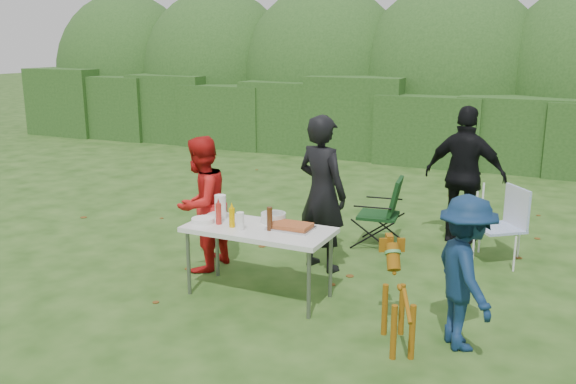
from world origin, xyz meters
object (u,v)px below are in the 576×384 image
at_px(lawn_chair, 498,225).
at_px(ketchup_bottle, 219,214).
at_px(folding_table, 259,233).
at_px(camping_chair, 378,211).
at_px(mustard_bottle, 232,218).
at_px(person_red_jacket, 201,204).
at_px(child, 465,273).
at_px(person_black_puffy, 465,175).
at_px(person_cook, 322,193).
at_px(beer_bottle, 270,219).
at_px(paper_towel_roll, 220,207).
at_px(dog, 399,302).

distance_m(lawn_chair, ketchup_bottle, 3.36).
height_order(folding_table, camping_chair, camping_chair).
bearing_deg(camping_chair, lawn_chair, 173.15).
relative_size(lawn_chair, mustard_bottle, 4.59).
xyz_separation_m(person_red_jacket, ketchup_bottle, (0.53, -0.49, 0.07)).
distance_m(child, ketchup_bottle, 2.53).
bearing_deg(person_black_puffy, person_cook, 58.61).
height_order(person_red_jacket, lawn_chair, person_red_jacket).
bearing_deg(person_black_puffy, mustard_bottle, 63.26).
bearing_deg(person_cook, beer_bottle, 101.93).
xyz_separation_m(person_red_jacket, person_black_puffy, (2.54, 2.29, 0.12)).
relative_size(child, lawn_chair, 1.47).
bearing_deg(paper_towel_roll, mustard_bottle, -38.25).
xyz_separation_m(child, camping_chair, (-1.46, 2.30, -0.22)).
bearing_deg(camping_chair, mustard_bottle, 60.54).
height_order(beer_bottle, paper_towel_roll, paper_towel_roll).
bearing_deg(dog, paper_towel_roll, 49.03).
distance_m(person_red_jacket, dog, 2.72).
height_order(camping_chair, paper_towel_roll, paper_towel_roll).
bearing_deg(paper_towel_roll, lawn_chair, 37.56).
bearing_deg(mustard_bottle, paper_towel_roll, 141.75).
bearing_deg(lawn_chair, beer_bottle, 9.30).
xyz_separation_m(ketchup_bottle, beer_bottle, (0.57, 0.04, 0.01)).
bearing_deg(dog, folding_table, 48.01).
distance_m(child, lawn_chair, 2.33).
height_order(person_red_jacket, ketchup_bottle, person_red_jacket).
height_order(folding_table, person_red_jacket, person_red_jacket).
relative_size(person_cook, beer_bottle, 7.48).
bearing_deg(person_red_jacket, lawn_chair, 121.23).
height_order(person_cook, beer_bottle, person_cook).
bearing_deg(person_black_puffy, camping_chair, 39.13).
relative_size(person_black_puffy, mustard_bottle, 8.96).
distance_m(person_cook, ketchup_bottle, 1.30).
bearing_deg(ketchup_bottle, folding_table, 9.35).
relative_size(folding_table, dog, 1.72).
bearing_deg(lawn_chair, person_cook, -7.55).
xyz_separation_m(lawn_chair, ketchup_bottle, (-2.52, -2.18, 0.39)).
relative_size(person_red_jacket, camping_chair, 1.70).
distance_m(child, paper_towel_roll, 2.63).
height_order(child, camping_chair, child).
bearing_deg(lawn_chair, paper_towel_roll, -0.87).
bearing_deg(lawn_chair, person_black_puffy, -87.53).
relative_size(dog, camping_chair, 0.96).
distance_m(dog, paper_towel_roll, 2.22).
distance_m(person_black_puffy, beer_bottle, 3.09).
height_order(person_red_jacket, paper_towel_roll, person_red_jacket).
bearing_deg(paper_towel_roll, ketchup_bottle, -64.37).
distance_m(person_red_jacket, lawn_chair, 3.51).
bearing_deg(folding_table, person_cook, 74.97).
relative_size(dog, lawn_chair, 0.95).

